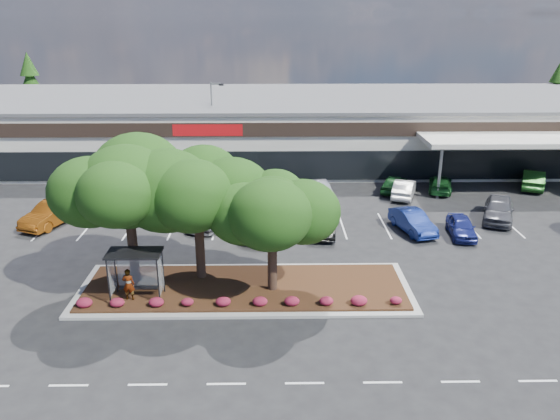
{
  "coord_description": "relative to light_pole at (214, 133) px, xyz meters",
  "views": [
    {
      "loc": [
        -0.49,
        -22.51,
        14.22
      ],
      "look_at": [
        -0.0,
        9.67,
        2.6
      ],
      "focal_mm": 35.0,
      "sensor_mm": 36.0,
      "label": 1
    }
  ],
  "objects": [
    {
      "name": "ground",
      "position": [
        5.9,
        -28.01,
        -3.66
      ],
      "size": [
        160.0,
        160.0,
        0.0
      ],
      "primitive_type": "plane",
      "color": "black",
      "rests_on": "ground"
    },
    {
      "name": "retail_store",
      "position": [
        5.96,
        5.9,
        -0.5
      ],
      "size": [
        80.4,
        25.2,
        6.25
      ],
      "color": "white",
      "rests_on": "ground"
    },
    {
      "name": "landscape_island",
      "position": [
        3.9,
        -24.01,
        -3.53
      ],
      "size": [
        18.0,
        6.0,
        0.26
      ],
      "color": "#A1A19C",
      "rests_on": "ground"
    },
    {
      "name": "lane_markings",
      "position": [
        5.76,
        -17.59,
        -3.65
      ],
      "size": [
        33.12,
        20.06,
        0.01
      ],
      "color": "silver",
      "rests_on": "ground"
    },
    {
      "name": "shrub_row",
      "position": [
        3.9,
        -26.11,
        -3.15
      ],
      "size": [
        17.0,
        0.8,
        0.5
      ],
      "primitive_type": null,
      "color": "maroon",
      "rests_on": "landscape_island"
    },
    {
      "name": "bus_shelter",
      "position": [
        -1.6,
        -25.06,
        -1.35
      ],
      "size": [
        2.75,
        1.55,
        2.59
      ],
      "color": "black",
      "rests_on": "landscape_island"
    },
    {
      "name": "island_tree_west",
      "position": [
        -2.1,
        -23.51,
        0.55
      ],
      "size": [
        7.2,
        7.2,
        7.89
      ],
      "primitive_type": null,
      "color": "#17390E",
      "rests_on": "landscape_island"
    },
    {
      "name": "island_tree_mid",
      "position": [
        1.4,
        -22.81,
        0.26
      ],
      "size": [
        6.6,
        6.6,
        7.32
      ],
      "primitive_type": null,
      "color": "#17390E",
      "rests_on": "landscape_island"
    },
    {
      "name": "island_tree_east",
      "position": [
        5.4,
        -24.31,
        -0.15
      ],
      "size": [
        5.8,
        5.8,
        6.5
      ],
      "primitive_type": null,
      "color": "#17390E",
      "rests_on": "landscape_island"
    },
    {
      "name": "conifer_north_west",
      "position": [
        -24.1,
        17.99,
        1.34
      ],
      "size": [
        4.4,
        4.4,
        10.0
      ],
      "primitive_type": "cone",
      "color": "#17390E",
      "rests_on": "ground"
    },
    {
      "name": "conifer_north_east",
      "position": [
        39.9,
        15.99,
        0.84
      ],
      "size": [
        3.96,
        3.96,
        9.0
      ],
      "primitive_type": "cone",
      "color": "#17390E",
      "rests_on": "ground"
    },
    {
      "name": "person_waiting",
      "position": [
        -2.0,
        -25.36,
        -2.54
      ],
      "size": [
        0.64,
        0.43,
        1.71
      ],
      "primitive_type": "imported",
      "rotation": [
        0.0,
        0.0,
        3.1
      ],
      "color": "#594C47",
      "rests_on": "landscape_island"
    },
    {
      "name": "light_pole",
      "position": [
        0.0,
        0.0,
        0.0
      ],
      "size": [
        1.43,
        0.5,
        8.35
      ],
      "rotation": [
        0.0,
        0.0,
        0.09
      ],
      "color": "#A1A19C",
      "rests_on": "ground"
    },
    {
      "name": "car_0",
      "position": [
        -10.22,
        -13.86,
        -2.81
      ],
      "size": [
        3.56,
        5.47,
        1.7
      ],
      "primitive_type": "imported",
      "rotation": [
        0.0,
        0.0,
        -0.37
      ],
      "color": "#7C3C0C",
      "rests_on": "ground"
    },
    {
      "name": "car_1",
      "position": [
        -7.45,
        -12.05,
        -2.98
      ],
      "size": [
        3.1,
        4.3,
        1.36
      ],
      "primitive_type": "imported",
      "rotation": [
        0.0,
        0.0,
        0.42
      ],
      "color": "navy",
      "rests_on": "ground"
    },
    {
      "name": "car_2",
      "position": [
        1.1,
        -13.92,
        -2.86
      ],
      "size": [
        3.82,
        5.94,
        1.6
      ],
      "primitive_type": "imported",
      "rotation": [
        0.0,
        0.0,
        -0.31
      ],
      "color": "#5B5A62",
      "rests_on": "ground"
    },
    {
      "name": "car_3",
      "position": [
        2.67,
        -13.57,
        -2.81
      ],
      "size": [
        3.49,
        5.34,
        1.69
      ],
      "primitive_type": "imported",
      "rotation": [
        0.0,
        0.0,
        -0.33
      ],
      "color": "silver",
      "rests_on": "ground"
    },
    {
      "name": "car_4",
      "position": [
        5.03,
        -15.58,
        -2.8
      ],
      "size": [
        3.88,
        6.56,
        1.71
      ],
      "primitive_type": "imported",
      "rotation": [
        0.0,
        0.0,
        -0.18
      ],
      "color": "#18481A",
      "rests_on": "ground"
    },
    {
      "name": "car_5",
      "position": [
        8.91,
        -15.6,
        -2.85
      ],
      "size": [
        2.22,
        5.08,
        1.62
      ],
      "primitive_type": "imported",
      "rotation": [
        0.0,
        0.0,
        -0.1
      ],
      "color": "black",
      "rests_on": "ground"
    },
    {
      "name": "car_6",
      "position": [
        15.08,
        -15.64,
        -2.92
      ],
      "size": [
        2.69,
        4.71,
        1.47
      ],
      "primitive_type": "imported",
      "rotation": [
        0.0,
        0.0,
        0.27
      ],
      "color": "navy",
      "rests_on": "ground"
    },
    {
      "name": "car_7",
      "position": [
        18.19,
        -16.48,
        -2.99
      ],
      "size": [
        2.02,
        4.09,
        1.34
      ],
      "primitive_type": "imported",
      "rotation": [
        0.0,
        0.0,
        -0.11
      ],
      "color": "navy",
      "rests_on": "ground"
    },
    {
      "name": "car_8",
      "position": [
        21.86,
        -13.54,
        -2.81
      ],
      "size": [
        3.82,
        5.39,
        1.7
      ],
      "primitive_type": "imported",
      "rotation": [
        0.0,
        0.0,
        -0.41
      ],
      "color": "#4C4C53",
      "rests_on": "ground"
    },
    {
      "name": "car_9",
      "position": [
        -5.53,
        -8.99,
        -2.9
      ],
      "size": [
        3.21,
        4.81,
        1.52
      ],
      "primitive_type": "imported",
      "rotation": [
        0.0,
        0.0,
        2.79
      ],
      "color": "navy",
      "rests_on": "ground"
    },
    {
      "name": "car_10",
      "position": [
        -3.96,
        -9.92,
        -2.94
      ],
      "size": [
        2.07,
        4.98,
        1.44
      ],
      "primitive_type": "imported",
      "rotation": [
        0.0,
        0.0,
        3.15
      ],
      "color": "silver",
      "rests_on": "ground"
    },
    {
      "name": "car_11",
      "position": [
        2.25,
        -10.08,
        -2.97
      ],
      "size": [
        2.15,
        4.22,
        1.38
      ],
      "primitive_type": "imported",
      "rotation": [
        0.0,
        0.0,
        3.01
      ],
      "color": "#124217",
      "rests_on": "ground"
    },
    {
      "name": "car_12",
      "position": [
        5.91,
        -7.6,
        -2.8
      ],
      "size": [
        1.9,
        5.25,
        1.72
      ],
      "primitive_type": "imported",
      "rotation": [
        0.0,
        0.0,
        3.13
      ],
      "color": "#4D4E52",
      "rests_on": "ground"
    },
    {
      "name": "car_13",
      "position": [
        9.06,
        -7.72,
        -2.94
      ],
      "size": [
        2.37,
        4.56,
        1.43
      ],
      "primitive_type": "imported",
      "rotation": [
        0.0,
        0.0,
        3.35
      ],
      "color": "slate",
      "rests_on": "ground"
    },
    {
      "name": "car_14",
      "position": [
        15.72,
        -6.7,
        -2.95
      ],
      "size": [
        3.27,
        4.5,
        1.42
      ],
      "primitive_type": "imported",
      "rotation": [
        0.0,
        0.0,
        2.71
      ],
      "color": "#16471D",
      "rests_on": "ground"
    },
    {
      "name": "car_15",
      "position": [
        16.25,
        -8.11,
        -2.93
      ],
      "size": [
        3.0,
        4.7,
        1.46
      ],
      "primitive_type": "imported",
      "rotation": [
        0.0,
        0.0,
        2.79
      ],
      "color": "#BDBDBD",
      "rests_on": "ground"
    },
    {
      "name": "car_16",
      "position": [
        19.66,
        -6.6,
        -3.0
      ],
      "size": [
        3.07,
        4.9,
        1.32
      ],
      "primitive_type": "imported",
      "rotation": [
        0.0,
        0.0,
        2.85
      ],
      "color": "#14461B",
      "rests_on": "ground"
    },
    {
      "name": "car_17",
      "position": [
        27.92,
        -5.79,
        -2.84
      ],
      "size": [
        3.61,
        5.22,
        1.63
      ],
      "primitive_type": "imported",
      "rotation": [
        0.0,
        0.0,
        2.72
      ],
      "color": "#164414",
      "rests_on": "ground"
    }
  ]
}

